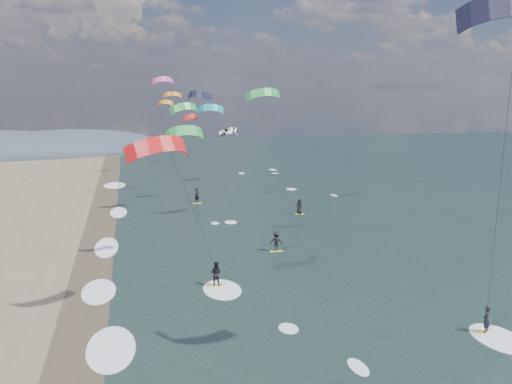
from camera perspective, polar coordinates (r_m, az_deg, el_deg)
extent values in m
plane|color=black|center=(28.47, 7.67, -18.40)|extent=(260.00, 260.00, 0.00)
cube|color=#382D23|center=(36.14, -16.95, -12.26)|extent=(3.00, 240.00, 0.00)
ellipsoid|color=#3D4756|center=(144.54, -17.84, 4.59)|extent=(40.00, 18.00, 7.00)
cube|color=yellow|center=(35.60, 21.96, -12.90)|extent=(1.27, 0.38, 0.05)
imported|color=black|center=(35.30, 22.05, -11.70)|extent=(0.68, 0.64, 1.56)
ellipsoid|color=white|center=(35.18, 23.12, -13.32)|extent=(2.60, 4.20, 0.12)
cylinder|color=black|center=(29.62, 23.23, 0.70)|extent=(0.02, 0.02, 17.20)
cube|color=yellow|center=(40.42, -4.02, -9.30)|extent=(1.34, 0.41, 0.06)
imported|color=black|center=(40.13, -4.04, -8.11)|extent=(1.04, 0.97, 1.70)
ellipsoid|color=white|center=(39.73, -3.41, -9.70)|extent=(2.60, 4.20, 0.12)
cylinder|color=black|center=(35.68, -6.20, -2.09)|extent=(0.02, 0.02, 11.64)
cube|color=yellow|center=(48.37, 2.04, -5.92)|extent=(1.10, 0.35, 0.05)
imported|color=black|center=(48.14, 2.05, -4.94)|extent=(1.22, 0.93, 1.66)
cube|color=yellow|center=(62.39, 4.35, -2.17)|extent=(1.10, 0.35, 0.05)
imported|color=black|center=(62.21, 4.36, -1.43)|extent=(0.94, 0.88, 1.61)
cube|color=yellow|center=(68.14, -5.91, -1.11)|extent=(1.10, 0.35, 0.05)
imported|color=black|center=(67.96, -5.92, -0.35)|extent=(0.78, 0.69, 1.79)
ellipsoid|color=white|center=(32.40, -15.27, -14.93)|extent=(2.40, 5.40, 0.11)
ellipsoid|color=white|center=(40.72, -14.74, -9.53)|extent=(2.40, 5.40, 0.11)
ellipsoid|color=white|center=(51.20, -14.34, -5.35)|extent=(2.40, 5.40, 0.11)
ellipsoid|color=white|center=(64.79, -14.03, -2.01)|extent=(2.40, 5.40, 0.11)
ellipsoid|color=white|center=(82.46, -13.78, 0.66)|extent=(2.40, 5.40, 0.11)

